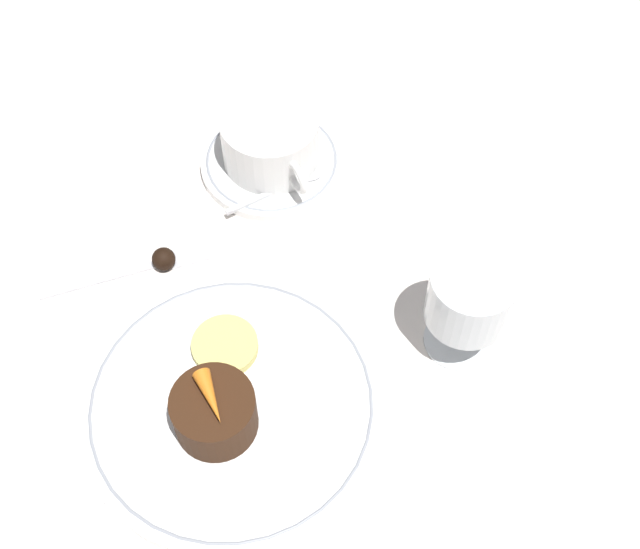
# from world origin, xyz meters

# --- Properties ---
(ground_plane) EXTENTS (3.00, 3.00, 0.00)m
(ground_plane) POSITION_xyz_m (0.00, 0.00, 0.00)
(ground_plane) COLOR white
(dinner_plate) EXTENTS (0.26, 0.26, 0.01)m
(dinner_plate) POSITION_xyz_m (0.03, -0.05, 0.01)
(dinner_plate) COLOR white
(dinner_plate) RESTS_ON ground_plane
(saucer) EXTENTS (0.15, 0.15, 0.01)m
(saucer) POSITION_xyz_m (-0.20, 0.11, 0.01)
(saucer) COLOR white
(saucer) RESTS_ON ground_plane
(coffee_cup) EXTENTS (0.12, 0.10, 0.06)m
(coffee_cup) POSITION_xyz_m (-0.20, 0.11, 0.04)
(coffee_cup) COLOR white
(coffee_cup) RESTS_ON saucer
(spoon) EXTENTS (0.02, 0.11, 0.00)m
(spoon) POSITION_xyz_m (-0.16, 0.10, 0.01)
(spoon) COLOR silver
(spoon) RESTS_ON saucer
(wine_glass) EXTENTS (0.07, 0.07, 0.11)m
(wine_glass) POSITION_xyz_m (0.06, 0.16, 0.07)
(wine_glass) COLOR silver
(wine_glass) RESTS_ON ground_plane
(fork) EXTENTS (0.04, 0.18, 0.01)m
(fork) POSITION_xyz_m (-0.14, -0.05, 0.00)
(fork) COLOR silver
(fork) RESTS_ON ground_plane
(dessert_cake) EXTENTS (0.07, 0.07, 0.04)m
(dessert_cake) POSITION_xyz_m (0.04, -0.07, 0.04)
(dessert_cake) COLOR #381E0F
(dessert_cake) RESTS_ON dinner_plate
(carrot_garnish) EXTENTS (0.05, 0.02, 0.02)m
(carrot_garnish) POSITION_xyz_m (0.04, -0.07, 0.07)
(carrot_garnish) COLOR orange
(carrot_garnish) RESTS_ON dessert_cake
(pineapple_slice) EXTENTS (0.06, 0.06, 0.01)m
(pineapple_slice) POSITION_xyz_m (-0.02, -0.03, 0.02)
(pineapple_slice) COLOR #EFE075
(pineapple_slice) RESTS_ON dinner_plate
(chocolate_truffle) EXTENTS (0.02, 0.02, 0.02)m
(chocolate_truffle) POSITION_xyz_m (-0.14, -0.04, 0.01)
(chocolate_truffle) COLOR black
(chocolate_truffle) RESTS_ON ground_plane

